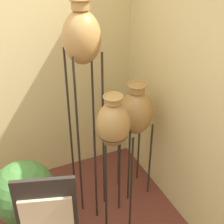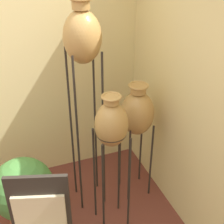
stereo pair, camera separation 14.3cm
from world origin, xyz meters
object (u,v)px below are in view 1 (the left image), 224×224
vase_stand_tall (82,42)px  vase_stand_short (136,113)px  vase_stand_medium (113,127)px  potted_plant (24,196)px

vase_stand_tall → vase_stand_short: size_ratio=1.61×
vase_stand_medium → potted_plant: vase_stand_medium is taller
vase_stand_medium → vase_stand_short: bearing=40.0°
vase_stand_tall → vase_stand_short: vase_stand_tall is taller
vase_stand_short → vase_stand_medium: bearing=-140.0°
vase_stand_tall → vase_stand_medium: 0.74m
vase_stand_medium → vase_stand_short: size_ratio=1.09×
vase_stand_short → vase_stand_tall: bearing=173.2°
vase_stand_medium → potted_plant: (-0.78, 0.29, -0.73)m
vase_stand_medium → potted_plant: bearing=159.8°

